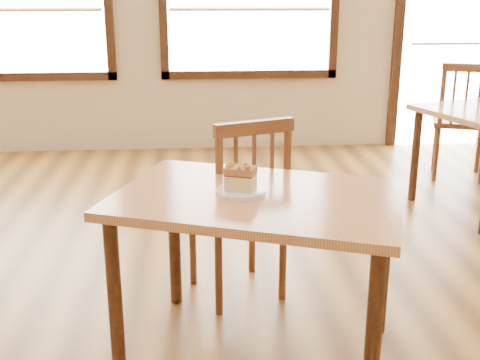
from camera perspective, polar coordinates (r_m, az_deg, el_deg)
The scene contains 6 objects.
entry_door at distance 6.60m, azimuth 18.98°, elevation 13.40°, with size 1.08×0.06×2.29m.
cafe_table_main at distance 2.55m, azimuth 1.71°, elevation -3.53°, with size 1.38×1.15×0.75m.
cafe_chair_main at distance 3.09m, azimuth 0.01°, elevation -2.56°, with size 0.58×0.58×0.99m.
cafe_chair_second at distance 5.47m, azimuth 20.30°, elevation 5.35°, with size 0.59×0.59×1.02m.
plate at distance 2.52m, azimuth 0.05°, elevation -1.11°, with size 0.21×0.21×0.02m.
cake_slice at distance 2.50m, azimuth 0.05°, elevation 0.29°, with size 0.15×0.13×0.12m.
Camera 1 is at (-0.28, -2.09, 1.56)m, focal length 45.00 mm.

